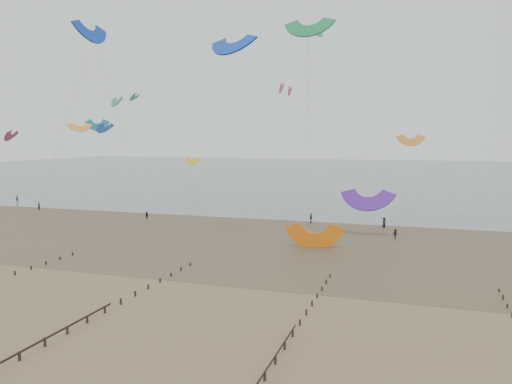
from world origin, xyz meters
TOP-DOWN VIEW (x-y plane):
  - ground at (0.00, 0.00)m, footprint 500.00×500.00m
  - sea_and_shore at (-4.08, 34.40)m, footprint 500.00×665.00m
  - kitesurfer_lead at (-50.52, 47.00)m, footprint 0.69×0.49m
  - kitesurfers at (23.20, 49.00)m, footprint 125.52×20.03m
  - grounded_kite at (17.01, 27.65)m, footprint 7.92×6.47m
  - kites_airborne at (-1.65, 89.21)m, footprint 250.47×124.10m

SIDE VIEW (x-z plane):
  - ground at x=0.00m, z-range 0.00..0.00m
  - grounded_kite at x=17.01m, z-range -2.03..2.03m
  - sea_and_shore at x=-4.08m, z-range -0.01..0.02m
  - kitesurfers at x=23.20m, z-range -0.07..1.80m
  - kitesurfer_lead at x=-50.52m, z-range 0.00..1.79m
  - kites_airborne at x=-1.65m, z-range 0.49..43.73m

